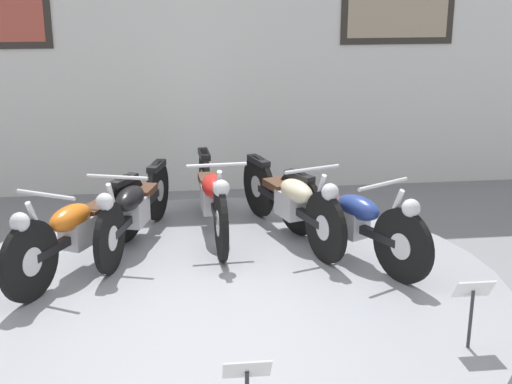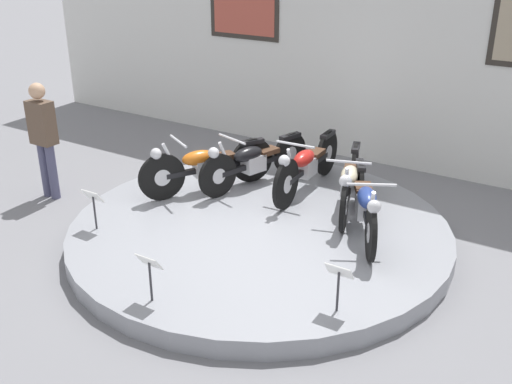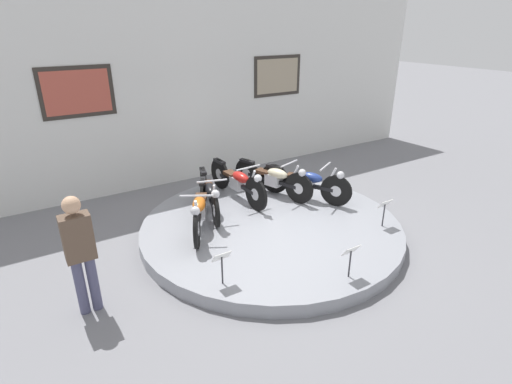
% 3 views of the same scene
% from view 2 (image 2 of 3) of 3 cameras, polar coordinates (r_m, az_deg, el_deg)
% --- Properties ---
extents(ground_plane, '(60.00, 60.00, 0.00)m').
position_cam_2_polar(ground_plane, '(7.49, 0.34, -4.51)').
color(ground_plane, slate).
extents(display_platform, '(4.67, 4.67, 0.22)m').
position_cam_2_polar(display_platform, '(7.44, 0.34, -3.77)').
color(display_platform, gray).
rests_on(display_platform, ground_plane).
extents(back_wall, '(14.00, 0.22, 4.17)m').
position_cam_2_polar(back_wall, '(9.79, 11.42, 14.67)').
color(back_wall, silver).
rests_on(back_wall, ground_plane).
extents(motorcycle_orange, '(1.02, 1.77, 0.80)m').
position_cam_2_polar(motorcycle_orange, '(8.20, -4.82, 2.64)').
color(motorcycle_orange, black).
rests_on(motorcycle_orange, display_platform).
extents(motorcycle_black, '(0.68, 1.90, 0.78)m').
position_cam_2_polar(motorcycle_black, '(8.38, -0.26, 3.07)').
color(motorcycle_black, black).
rests_on(motorcycle_black, display_platform).
extents(motorcycle_red, '(0.54, 2.01, 0.81)m').
position_cam_2_polar(motorcycle_red, '(8.19, 4.85, 2.67)').
color(motorcycle_red, black).
rests_on(motorcycle_red, display_platform).
extents(motorcycle_cream, '(0.74, 1.90, 0.79)m').
position_cam_2_polar(motorcycle_cream, '(7.74, 8.92, 1.07)').
color(motorcycle_cream, black).
rests_on(motorcycle_cream, display_platform).
extents(motorcycle_blue, '(1.00, 1.76, 0.79)m').
position_cam_2_polar(motorcycle_blue, '(7.14, 10.37, -1.04)').
color(motorcycle_blue, black).
rests_on(motorcycle_blue, display_platform).
extents(info_placard_front_left, '(0.26, 0.11, 0.51)m').
position_cam_2_polar(info_placard_front_left, '(7.37, -15.22, -0.83)').
color(info_placard_front_left, '#333338').
rests_on(info_placard_front_left, display_platform).
extents(info_placard_front_centre, '(0.26, 0.11, 0.51)m').
position_cam_2_polar(info_placard_front_centre, '(5.83, -10.11, -7.12)').
color(info_placard_front_centre, '#333338').
rests_on(info_placard_front_centre, display_platform).
extents(info_placard_front_right, '(0.26, 0.11, 0.51)m').
position_cam_2_polar(info_placard_front_right, '(5.65, 7.89, -8.05)').
color(info_placard_front_right, '#333338').
rests_on(info_placard_front_right, display_platform).
extents(visitor_standing, '(0.36, 0.22, 1.67)m').
position_cam_2_polar(visitor_standing, '(8.84, -19.59, 5.18)').
color(visitor_standing, '#4C4C6B').
rests_on(visitor_standing, ground_plane).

